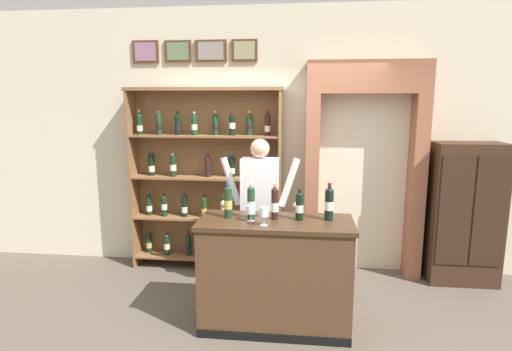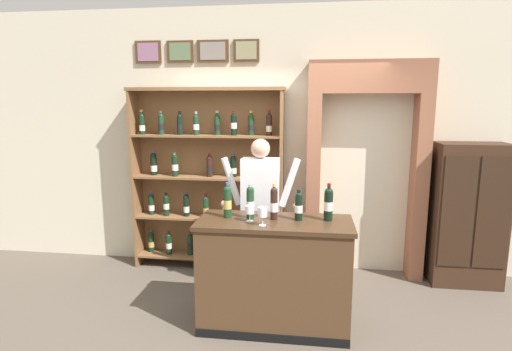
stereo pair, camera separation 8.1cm
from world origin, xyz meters
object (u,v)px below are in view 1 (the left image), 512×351
tasting_bottle_bianco (329,203)px  wine_glass_center (264,212)px  tasting_counter (275,274)px  tasting_bottle_chianti (251,202)px  tasting_bottle_riserva (228,201)px  tasting_bottle_super_tuscan (299,205)px  side_cabinet (464,213)px  tasting_bottle_rosso (275,203)px  wine_glass_left (251,210)px  shopkeeper (260,200)px  wine_shelf (206,177)px

tasting_bottle_bianco → wine_glass_center: bearing=-157.3°
tasting_counter → tasting_bottle_chianti: 0.71m
tasting_bottle_riserva → tasting_bottle_super_tuscan: size_ratio=1.16×
side_cabinet → tasting_bottle_bianco: 2.02m
tasting_bottle_rosso → tasting_counter: bearing=-72.9°
wine_glass_center → side_cabinet: bearing=32.7°
tasting_counter → wine_glass_left: size_ratio=9.64×
tasting_bottle_rosso → tasting_bottle_chianti: bearing=178.1°
side_cabinet → tasting_bottle_rosso: (-2.10, -1.20, 0.36)m
tasting_bottle_bianco → wine_glass_center: tasting_bottle_bianco is taller
tasting_counter → tasting_bottle_riserva: tasting_bottle_riserva is taller
tasting_bottle_chianti → tasting_counter: bearing=-11.2°
tasting_counter → tasting_bottle_riserva: (-0.44, 0.04, 0.67)m
tasting_bottle_chianti → tasting_bottle_bianco: size_ratio=0.94×
tasting_bottle_chianti → tasting_bottle_super_tuscan: size_ratio=1.12×
tasting_bottle_chianti → wine_glass_left: tasting_bottle_chianti is taller
tasting_bottle_riserva → wine_glass_center: 0.41m
tasting_bottle_chianti → side_cabinet: bearing=27.1°
tasting_bottle_rosso → wine_glass_left: (-0.21, -0.10, -0.05)m
wine_glass_left → shopkeeper: bearing=89.5°
tasting_bottle_super_tuscan → wine_glass_left: 0.44m
tasting_counter → tasting_bottle_super_tuscan: tasting_bottle_super_tuscan is taller
side_cabinet → tasting_counter: size_ratio=1.16×
shopkeeper → tasting_bottle_rosso: bearing=-71.8°
tasting_bottle_rosso → wine_glass_left: bearing=-154.7°
side_cabinet → tasting_bottle_bianco: (-1.62, -1.16, 0.37)m
tasting_bottle_riserva → tasting_bottle_bianco: 0.92m
tasting_bottle_chianti → tasting_bottle_rosso: 0.22m
tasting_bottle_chianti → wine_glass_center: size_ratio=1.95×
tasting_bottle_super_tuscan → wine_glass_left: (-0.43, -0.10, -0.03)m
wine_shelf → wine_glass_center: size_ratio=13.75×
tasting_bottle_chianti → tasting_bottle_rosso: tasting_bottle_rosso is taller
tasting_bottle_chianti → tasting_bottle_bianco: tasting_bottle_bianco is taller
side_cabinet → tasting_bottle_rosso: size_ratio=4.94×
tasting_counter → shopkeeper: bearing=108.1°
shopkeeper → tasting_bottle_super_tuscan: bearing=-55.0°
shopkeeper → wine_glass_left: (-0.01, -0.71, 0.08)m
side_cabinet → tasting_counter: (-2.09, -1.23, -0.30)m
wine_glass_left → tasting_bottle_bianco: bearing=10.6°
wine_shelf → shopkeeper: bearing=-42.3°
tasting_bottle_super_tuscan → tasting_bottle_riserva: bearing=-180.0°
tasting_counter → side_cabinet: bearing=30.5°
tasting_bottle_riserva → tasting_bottle_rosso: 0.43m
tasting_bottle_riserva → shopkeeper: bearing=69.2°
tasting_bottle_riserva → tasting_bottle_rosso: (0.43, -0.01, -0.00)m
shopkeeper → tasting_bottle_rosso: (0.20, -0.61, 0.13)m
wine_glass_center → tasting_bottle_super_tuscan: bearing=34.9°
tasting_bottle_bianco → wine_glass_left: 0.71m
tasting_counter → tasting_bottle_super_tuscan: (0.21, 0.04, 0.65)m
wine_shelf → shopkeeper: 1.01m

